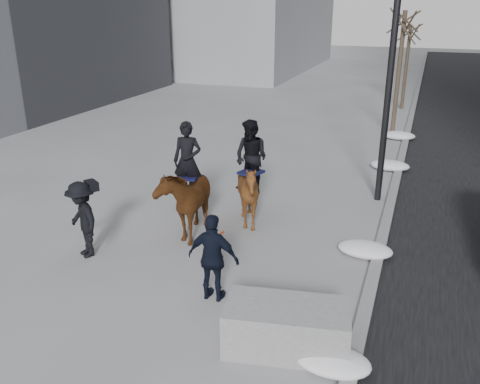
% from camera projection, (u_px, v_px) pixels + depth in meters
% --- Properties ---
extents(ground, '(120.00, 120.00, 0.00)m').
position_uv_depth(ground, '(220.00, 278.00, 10.58)').
color(ground, gray).
rests_on(ground, ground).
extents(curb, '(0.25, 90.00, 0.12)m').
position_uv_depth(curb, '(401.00, 159.00, 18.38)').
color(curb, gray).
rests_on(curb, ground).
extents(planter, '(2.16, 1.34, 0.81)m').
position_uv_depth(planter, '(287.00, 328.00, 8.31)').
color(planter, '#97979A').
rests_on(planter, ground).
extents(tree_near, '(1.20, 1.20, 5.65)m').
position_uv_depth(tree_near, '(399.00, 69.00, 20.66)').
color(tree_near, '#362620').
rests_on(tree_near, ground).
extents(tree_far, '(1.20, 1.20, 4.75)m').
position_uv_depth(tree_far, '(407.00, 63.00, 26.43)').
color(tree_far, '#33271E').
rests_on(tree_far, ground).
extents(mounted_left, '(1.33, 2.28, 2.77)m').
position_uv_depth(mounted_left, '(186.00, 193.00, 12.34)').
color(mounted_left, '#49280E').
rests_on(mounted_left, ground).
extents(mounted_right, '(1.88, 1.99, 2.72)m').
position_uv_depth(mounted_right, '(249.00, 185.00, 12.70)').
color(mounted_right, '#49210E').
rests_on(mounted_right, ground).
extents(feeder, '(1.04, 0.87, 1.75)m').
position_uv_depth(feeder, '(213.00, 258.00, 9.56)').
color(feeder, black).
rests_on(feeder, ground).
extents(camera_crew, '(1.31, 1.17, 1.75)m').
position_uv_depth(camera_crew, '(83.00, 219.00, 11.24)').
color(camera_crew, black).
rests_on(camera_crew, ground).
extents(lamppost, '(0.25, 2.67, 9.09)m').
position_uv_depth(lamppost, '(395.00, 19.00, 12.82)').
color(lamppost, black).
rests_on(lamppost, ground).
extents(snow_piles, '(1.32, 15.85, 0.34)m').
position_uv_depth(snow_piles, '(382.00, 191.00, 14.98)').
color(snow_piles, white).
rests_on(snow_piles, ground).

